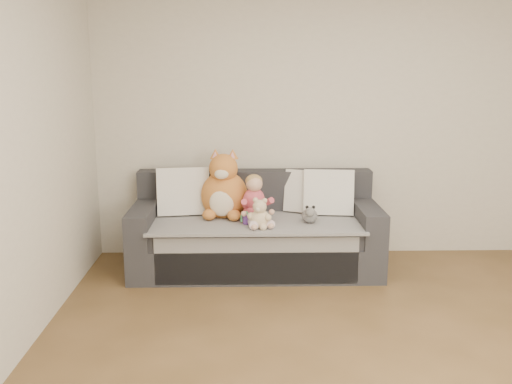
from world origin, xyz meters
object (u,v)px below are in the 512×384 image
at_px(toddler, 255,202).
at_px(sippy_cup, 247,217).
at_px(plush_cat, 224,191).
at_px(teddy_bear, 260,216).
at_px(sofa, 256,235).

relative_size(toddler, sippy_cup, 3.72).
distance_m(plush_cat, teddy_bear, 0.52).
bearing_deg(sofa, plush_cat, 171.44).
distance_m(teddy_bear, sippy_cup, 0.18).
height_order(sofa, teddy_bear, sofa).
xyz_separation_m(teddy_bear, sippy_cup, (-0.11, 0.13, -0.05)).
xyz_separation_m(plush_cat, teddy_bear, (0.31, -0.40, -0.13)).
xyz_separation_m(sofa, sippy_cup, (-0.08, -0.23, 0.22)).
bearing_deg(plush_cat, sippy_cup, -46.50).
distance_m(toddler, sippy_cup, 0.16).
distance_m(sofa, teddy_bear, 0.45).
height_order(toddler, teddy_bear, toddler).
relative_size(toddler, plush_cat, 0.67).
distance_m(sofa, toddler, 0.37).
xyz_separation_m(toddler, sippy_cup, (-0.07, -0.08, -0.12)).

